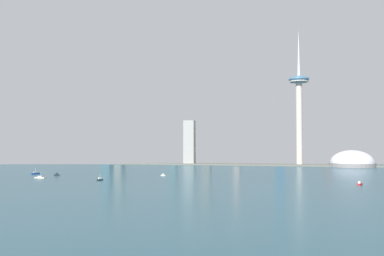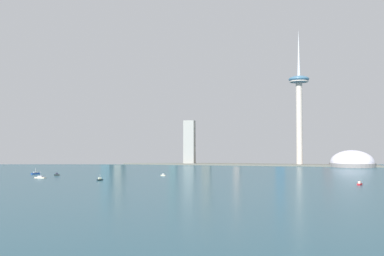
# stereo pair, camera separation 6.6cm
# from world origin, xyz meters

# --- Properties ---
(ground_plane) EXTENTS (6000.00, 6000.00, 0.00)m
(ground_plane) POSITION_xyz_m (0.00, 0.00, 0.00)
(ground_plane) COLOR #254D5C
(waterfront_pier) EXTENTS (761.02, 53.20, 3.10)m
(waterfront_pier) POSITION_xyz_m (0.00, 511.92, 1.55)
(waterfront_pier) COLOR #63645B
(waterfront_pier) RESTS_ON ground
(observation_tower) EXTENTS (46.22, 46.22, 312.02)m
(observation_tower) POSITION_xyz_m (210.19, 522.83, 153.89)
(observation_tower) COLOR beige
(observation_tower) RESTS_ON ground
(stadium_dome) EXTENTS (95.56, 95.56, 54.76)m
(stadium_dome) POSITION_xyz_m (319.03, 497.37, 7.74)
(stadium_dome) COLOR gray
(stadium_dome) RESTS_ON ground
(skyscraper_0) EXTENTS (17.20, 19.58, 152.85)m
(skyscraper_0) POSITION_xyz_m (-105.17, 590.87, 74.68)
(skyscraper_0) COLOR slate
(skyscraper_0) RESTS_ON ground
(skyscraper_1) EXTENTS (22.53, 26.97, 118.88)m
(skyscraper_1) POSITION_xyz_m (-250.31, 503.60, 56.57)
(skyscraper_1) COLOR slate
(skyscraper_1) RESTS_ON ground
(skyscraper_2) EXTENTS (15.34, 27.58, 123.62)m
(skyscraper_2) POSITION_xyz_m (63.14, 566.90, 61.81)
(skyscraper_2) COLOR tan
(skyscraper_2) RESTS_ON ground
(skyscraper_3) EXTENTS (20.63, 21.93, 153.07)m
(skyscraper_3) POSITION_xyz_m (-10.87, 552.64, 73.13)
(skyscraper_3) COLOR gray
(skyscraper_3) RESTS_ON ground
(skyscraper_4) EXTENTS (25.14, 15.84, 76.08)m
(skyscraper_4) POSITION_xyz_m (280.82, 610.33, 35.25)
(skyscraper_4) COLOR #7C5C58
(skyscraper_4) RESTS_ON ground
(skyscraper_5) EXTENTS (25.12, 25.23, 104.50)m
(skyscraper_5) POSITION_xyz_m (-43.68, 511.27, 52.25)
(skyscraper_5) COLOR #9B9B95
(skyscraper_5) RESTS_ON ground
(skyscraper_6) EXTENTS (23.38, 27.29, 148.18)m
(skyscraper_6) POSITION_xyz_m (166.03, 617.40, 74.09)
(skyscraper_6) COLOR #436382
(skyscraper_6) RESTS_ON ground
(skyscraper_7) EXTENTS (24.49, 21.62, 120.12)m
(skyscraper_7) POSITION_xyz_m (-253.98, 592.26, 50.92)
(skyscraper_7) COLOR gray
(skyscraper_7) RESTS_ON ground
(boat_0) EXTENTS (9.82, 15.00, 10.14)m
(boat_0) POSITION_xyz_m (-223.44, 159.69, 1.56)
(boat_0) COLOR navy
(boat_0) RESTS_ON ground
(boat_1) EXTENTS (8.17, 3.75, 3.51)m
(boat_1) POSITION_xyz_m (-8.93, 175.86, 1.25)
(boat_1) COLOR beige
(boat_1) RESTS_ON ground
(boat_2) EXTENTS (8.58, 7.10, 4.73)m
(boat_2) POSITION_xyz_m (-173.53, 141.01, 1.73)
(boat_2) COLOR #202B2A
(boat_2) RESTS_ON ground
(boat_3) EXTENTS (6.60, 9.30, 8.15)m
(boat_3) POSITION_xyz_m (-70.98, 78.51, 1.59)
(boat_3) COLOR black
(boat_3) RESTS_ON ground
(boat_4) EXTENTS (16.76, 6.56, 8.74)m
(boat_4) POSITION_xyz_m (-171.94, 92.95, 1.30)
(boat_4) COLOR beige
(boat_4) RESTS_ON ground
(boat_5) EXTENTS (7.85, 11.14, 4.65)m
(boat_5) POSITION_xyz_m (267.99, 91.31, 1.68)
(boat_5) COLOR #AC2028
(boat_5) RESTS_ON ground
(airplane) EXTENTS (37.14, 34.32, 8.79)m
(airplane) POSITION_xyz_m (-110.95, 533.55, 156.78)
(airplane) COLOR silver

